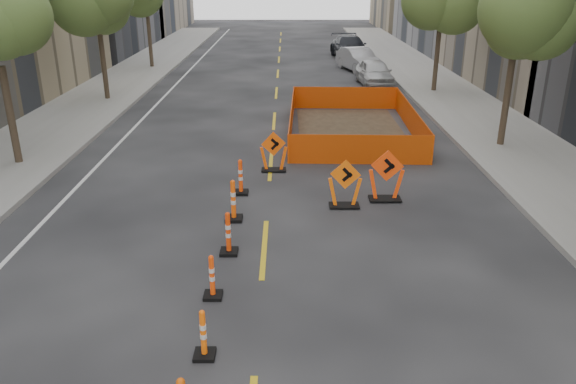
{
  "coord_description": "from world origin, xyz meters",
  "views": [
    {
      "loc": [
        0.52,
        -7.8,
        6.08
      ],
      "look_at": [
        0.56,
        4.8,
        1.1
      ],
      "focal_mm": 35.0,
      "sensor_mm": 36.0,
      "label": 1
    }
  ],
  "objects_px": {
    "channelizer_7": "(241,177)",
    "chevron_sign_center": "(345,184)",
    "chevron_sign_left": "(274,151)",
    "parked_car_near": "(375,73)",
    "channelizer_6": "(233,200)",
    "chevron_sign_right": "(386,175)",
    "parked_car_mid": "(358,60)",
    "parked_car_far": "(349,47)",
    "channelizer_4": "(212,276)",
    "channelizer_5": "(228,233)",
    "channelizer_3": "(203,334)"
  },
  "relations": [
    {
      "from": "parked_car_near",
      "to": "channelizer_3",
      "type": "bearing_deg",
      "value": -107.84
    },
    {
      "from": "channelizer_3",
      "to": "chevron_sign_left",
      "type": "bearing_deg",
      "value": 84.08
    },
    {
      "from": "channelizer_4",
      "to": "chevron_sign_left",
      "type": "bearing_deg",
      "value": 82.03
    },
    {
      "from": "chevron_sign_center",
      "to": "channelizer_5",
      "type": "bearing_deg",
      "value": -127.98
    },
    {
      "from": "channelizer_6",
      "to": "channelizer_4",
      "type": "bearing_deg",
      "value": -91.51
    },
    {
      "from": "channelizer_7",
      "to": "chevron_sign_left",
      "type": "relative_size",
      "value": 0.79
    },
    {
      "from": "channelizer_4",
      "to": "chevron_sign_left",
      "type": "distance_m",
      "value": 7.67
    },
    {
      "from": "channelizer_5",
      "to": "parked_car_mid",
      "type": "height_order",
      "value": "parked_car_mid"
    },
    {
      "from": "channelizer_6",
      "to": "chevron_sign_right",
      "type": "xyz_separation_m",
      "value": [
        4.18,
        1.35,
        0.19
      ]
    },
    {
      "from": "chevron_sign_left",
      "to": "parked_car_near",
      "type": "xyz_separation_m",
      "value": [
        5.42,
        14.64,
        0.05
      ]
    },
    {
      "from": "chevron_sign_left",
      "to": "parked_car_far",
      "type": "relative_size",
      "value": 0.24
    },
    {
      "from": "channelizer_6",
      "to": "chevron_sign_right",
      "type": "bearing_deg",
      "value": 17.9
    },
    {
      "from": "channelizer_7",
      "to": "channelizer_4",
      "type": "bearing_deg",
      "value": -91.5
    },
    {
      "from": "channelizer_7",
      "to": "chevron_sign_right",
      "type": "xyz_separation_m",
      "value": [
        4.13,
        -0.51,
        0.22
      ]
    },
    {
      "from": "channelizer_3",
      "to": "parked_car_far",
      "type": "bearing_deg",
      "value": 80.04
    },
    {
      "from": "chevron_sign_left",
      "to": "chevron_sign_center",
      "type": "distance_m",
      "value": 3.61
    },
    {
      "from": "channelizer_4",
      "to": "chevron_sign_right",
      "type": "xyz_separation_m",
      "value": [
        4.27,
        5.07,
        0.28
      ]
    },
    {
      "from": "channelizer_6",
      "to": "parked_car_far",
      "type": "distance_m",
      "value": 29.67
    },
    {
      "from": "chevron_sign_center",
      "to": "parked_car_near",
      "type": "height_order",
      "value": "parked_car_near"
    },
    {
      "from": "channelizer_7",
      "to": "chevron_sign_center",
      "type": "bearing_deg",
      "value": -18.71
    },
    {
      "from": "chevron_sign_center",
      "to": "channelizer_4",
      "type": "bearing_deg",
      "value": -114.79
    },
    {
      "from": "chevron_sign_left",
      "to": "channelizer_3",
      "type": "bearing_deg",
      "value": -109.93
    },
    {
      "from": "chevron_sign_left",
      "to": "parked_car_near",
      "type": "distance_m",
      "value": 15.61
    },
    {
      "from": "chevron_sign_right",
      "to": "parked_car_mid",
      "type": "distance_m",
      "value": 22.15
    },
    {
      "from": "chevron_sign_right",
      "to": "parked_car_near",
      "type": "bearing_deg",
      "value": 91.95
    },
    {
      "from": "channelizer_6",
      "to": "channelizer_7",
      "type": "relative_size",
      "value": 1.06
    },
    {
      "from": "parked_car_mid",
      "to": "parked_car_far",
      "type": "relative_size",
      "value": 0.79
    },
    {
      "from": "parked_car_near",
      "to": "chevron_sign_center",
      "type": "bearing_deg",
      "value": -103.91
    },
    {
      "from": "channelizer_4",
      "to": "channelizer_5",
      "type": "bearing_deg",
      "value": 85.57
    },
    {
      "from": "chevron_sign_left",
      "to": "parked_car_mid",
      "type": "xyz_separation_m",
      "value": [
        5.09,
        19.55,
        0.07
      ]
    },
    {
      "from": "channelizer_6",
      "to": "chevron_sign_center",
      "type": "xyz_separation_m",
      "value": [
        2.97,
        0.87,
        0.13
      ]
    },
    {
      "from": "channelizer_3",
      "to": "channelizer_7",
      "type": "bearing_deg",
      "value": 89.51
    },
    {
      "from": "channelizer_6",
      "to": "parked_car_far",
      "type": "xyz_separation_m",
      "value": [
        6.06,
        29.04,
        0.26
      ]
    },
    {
      "from": "channelizer_6",
      "to": "parked_car_near",
      "type": "distance_m",
      "value": 19.58
    },
    {
      "from": "channelizer_5",
      "to": "channelizer_7",
      "type": "distance_m",
      "value": 3.72
    },
    {
      "from": "channelizer_3",
      "to": "parked_car_mid",
      "type": "bearing_deg",
      "value": 78.18
    },
    {
      "from": "channelizer_6",
      "to": "chevron_sign_center",
      "type": "bearing_deg",
      "value": 16.34
    },
    {
      "from": "channelizer_4",
      "to": "parked_car_near",
      "type": "xyz_separation_m",
      "value": [
        6.48,
        22.23,
        0.25
      ]
    },
    {
      "from": "channelizer_5",
      "to": "parked_car_mid",
      "type": "xyz_separation_m",
      "value": [
        6.01,
        25.28,
        0.21
      ]
    },
    {
      "from": "channelizer_6",
      "to": "parked_car_near",
      "type": "height_order",
      "value": "parked_car_near"
    },
    {
      "from": "channelizer_7",
      "to": "chevron_sign_right",
      "type": "height_order",
      "value": "chevron_sign_right"
    },
    {
      "from": "channelizer_4",
      "to": "parked_car_far",
      "type": "relative_size",
      "value": 0.17
    },
    {
      "from": "channelizer_7",
      "to": "chevron_sign_right",
      "type": "distance_m",
      "value": 4.16
    },
    {
      "from": "parked_car_mid",
      "to": "parked_car_far",
      "type": "height_order",
      "value": "parked_car_far"
    },
    {
      "from": "chevron_sign_left",
      "to": "chevron_sign_center",
      "type": "bearing_deg",
      "value": -70.23
    },
    {
      "from": "channelizer_6",
      "to": "chevron_sign_left",
      "type": "relative_size",
      "value": 0.84
    },
    {
      "from": "chevron_sign_left",
      "to": "channelizer_4",
      "type": "bearing_deg",
      "value": -111.98
    },
    {
      "from": "channelizer_7",
      "to": "channelizer_3",
      "type": "bearing_deg",
      "value": -90.49
    },
    {
      "from": "parked_car_far",
      "to": "chevron_sign_center",
      "type": "bearing_deg",
      "value": -100.59
    },
    {
      "from": "chevron_sign_left",
      "to": "parked_car_near",
      "type": "relative_size",
      "value": 0.32
    }
  ]
}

